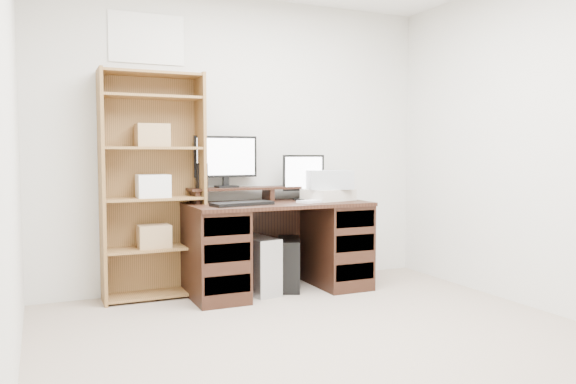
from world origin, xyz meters
TOP-DOWN VIEW (x-y plane):
  - room at (-0.00, 0.00)m, footprint 3.54×4.04m
  - desk at (0.19, 1.64)m, footprint 1.50×0.70m
  - riser_shelf at (0.19, 1.85)m, footprint 1.40×0.22m
  - monitor_wide at (-0.17, 1.90)m, footprint 0.55×0.14m
  - monitor_small at (0.48, 1.75)m, footprint 0.36×0.17m
  - speaker at (-0.39, 1.87)m, footprint 0.08×0.08m
  - keyboard_black at (-0.17, 1.50)m, footprint 0.52×0.26m
  - keyboard_white at (0.53, 1.54)m, footprint 0.44×0.27m
  - mouse at (0.71, 1.53)m, footprint 0.09×0.06m
  - printer at (0.67, 1.64)m, footprint 0.46×0.40m
  - basket at (0.67, 1.64)m, footprint 0.42×0.34m
  - tower_silver at (0.01, 1.66)m, footprint 0.29×0.50m
  - tower_black at (0.31, 1.67)m, footprint 0.34×0.47m
  - bookshelf at (-0.80, 1.86)m, footprint 0.80×0.30m

SIDE VIEW (x-z plane):
  - tower_black at x=0.31m, z-range 0.00..0.43m
  - tower_silver at x=0.01m, z-range 0.00..0.47m
  - desk at x=0.19m, z-range 0.01..0.76m
  - keyboard_white at x=0.53m, z-range 0.75..0.77m
  - keyboard_black at x=-0.17m, z-range 0.75..0.78m
  - mouse at x=0.71m, z-range 0.75..0.78m
  - printer at x=0.67m, z-range 0.75..0.85m
  - riser_shelf at x=0.19m, z-range 0.78..0.90m
  - bookshelf at x=-0.80m, z-range 0.02..1.82m
  - basket at x=0.67m, z-range 0.85..1.01m
  - monitor_small at x=0.48m, z-range 0.77..1.16m
  - speaker at x=-0.39m, z-range 0.87..1.08m
  - monitor_wide at x=-0.17m, z-range 0.90..1.33m
  - room at x=0.00m, z-range -0.02..2.52m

